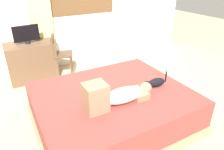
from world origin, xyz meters
TOP-DOWN VIEW (x-y plane):
  - ground_plane at (0.00, 0.00)m, footprint 16.00×16.00m
  - bed at (-0.15, -0.00)m, footprint 2.07×1.72m
  - person_lying at (-0.23, -0.24)m, footprint 0.94×0.28m
  - cat at (0.45, -0.16)m, footprint 0.36×0.14m
  - desk at (-0.87, 2.03)m, footprint 0.90×0.56m
  - tv_monitor at (-0.88, 2.03)m, footprint 0.48×0.10m
  - cup at (-0.65, 2.21)m, footprint 0.08×0.08m
  - chair_by_desk at (-0.34, 1.90)m, footprint 0.48×0.48m
  - curtain_left at (-0.52, 2.31)m, footprint 0.44×0.06m

SIDE VIEW (x-z plane):
  - ground_plane at x=0.00m, z-range 0.00..0.00m
  - bed at x=-0.15m, z-range 0.00..0.51m
  - desk at x=-0.87m, z-range 0.00..0.74m
  - chair_by_desk at x=-0.34m, z-range 0.08..0.94m
  - cat at x=0.45m, z-range 0.48..0.69m
  - person_lying at x=-0.23m, z-range 0.46..0.80m
  - cup at x=-0.65m, z-range 0.74..0.83m
  - tv_monitor at x=-0.88m, z-range 0.75..1.10m
  - curtain_left at x=-0.52m, z-range 0.00..2.37m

